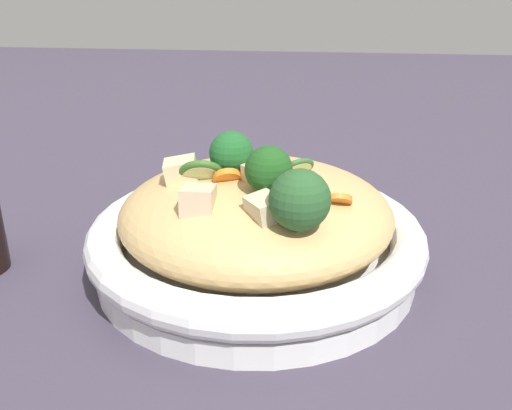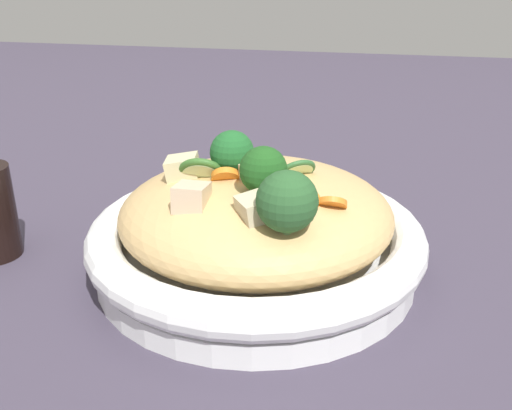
% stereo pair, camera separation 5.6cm
% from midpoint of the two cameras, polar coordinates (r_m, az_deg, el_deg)
% --- Properties ---
extents(ground_plane, '(3.00, 3.00, 0.00)m').
position_cam_midpoint_polar(ground_plane, '(0.59, -2.72, -6.51)').
color(ground_plane, '#3E3747').
extents(serving_bowl, '(0.33, 0.33, 0.06)m').
position_cam_midpoint_polar(serving_bowl, '(0.57, -2.78, -3.93)').
color(serving_bowl, white).
rests_on(serving_bowl, ground_plane).
extents(noodle_heap, '(0.26, 0.26, 0.08)m').
position_cam_midpoint_polar(noodle_heap, '(0.56, -2.86, -0.82)').
color(noodle_heap, tan).
rests_on(noodle_heap, serving_bowl).
extents(broccoli_florets, '(0.15, 0.13, 0.07)m').
position_cam_midpoint_polar(broccoli_florets, '(0.49, -1.76, 2.51)').
color(broccoli_florets, '#96B668').
rests_on(broccoli_florets, serving_bowl).
extents(carrot_coins, '(0.05, 0.13, 0.03)m').
position_cam_midpoint_polar(carrot_coins, '(0.51, -0.18, 1.42)').
color(carrot_coins, orange).
rests_on(carrot_coins, serving_bowl).
extents(zucchini_slices, '(0.07, 0.13, 0.04)m').
position_cam_midpoint_polar(zucchini_slices, '(0.54, -5.11, 3.02)').
color(zucchini_slices, beige).
rests_on(zucchini_slices, serving_bowl).
extents(chicken_chunks, '(0.11, 0.12, 0.03)m').
position_cam_midpoint_polar(chicken_chunks, '(0.52, -6.30, 1.76)').
color(chicken_chunks, beige).
rests_on(chicken_chunks, serving_bowl).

